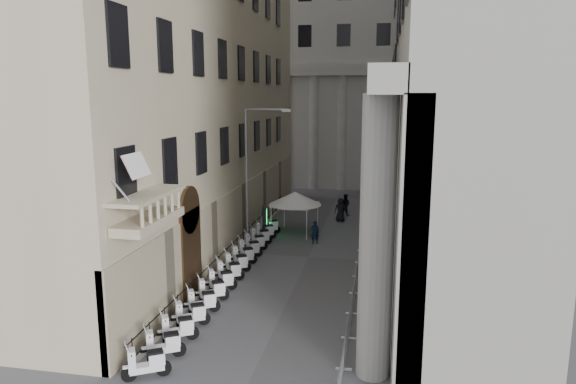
{
  "coord_description": "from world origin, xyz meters",
  "views": [
    {
      "loc": [
        4.38,
        -11.32,
        9.91
      ],
      "look_at": [
        -0.92,
        17.06,
        4.5
      ],
      "focal_mm": 32.0,
      "sensor_mm": 36.0,
      "label": 1
    }
  ],
  "objects_px": {
    "scooter_0": "(148,378)",
    "pedestrian_a": "(315,232)",
    "security_tent": "(293,198)",
    "pedestrian_b": "(345,205)",
    "street_lamp": "(252,166)",
    "info_kiosk": "(265,221)"
  },
  "relations": [
    {
      "from": "security_tent",
      "to": "scooter_0",
      "type": "bearing_deg",
      "value": -94.47
    },
    {
      "from": "scooter_0",
      "to": "street_lamp",
      "type": "xyz_separation_m",
      "value": [
        -0.18,
        15.91,
        5.51
      ]
    },
    {
      "from": "scooter_0",
      "to": "pedestrian_b",
      "type": "xyz_separation_m",
      "value": [
        4.99,
        26.86,
        0.91
      ]
    },
    {
      "from": "security_tent",
      "to": "info_kiosk",
      "type": "relative_size",
      "value": 1.85
    },
    {
      "from": "pedestrian_a",
      "to": "pedestrian_b",
      "type": "bearing_deg",
      "value": -115.46
    },
    {
      "from": "security_tent",
      "to": "street_lamp",
      "type": "relative_size",
      "value": 0.42
    },
    {
      "from": "scooter_0",
      "to": "pedestrian_a",
      "type": "bearing_deg",
      "value": -41.25
    },
    {
      "from": "street_lamp",
      "to": "info_kiosk",
      "type": "height_order",
      "value": "street_lamp"
    },
    {
      "from": "security_tent",
      "to": "street_lamp",
      "type": "height_order",
      "value": "street_lamp"
    },
    {
      "from": "security_tent",
      "to": "pedestrian_a",
      "type": "bearing_deg",
      "value": -53.3
    },
    {
      "from": "scooter_0",
      "to": "pedestrian_b",
      "type": "relative_size",
      "value": 0.82
    },
    {
      "from": "info_kiosk",
      "to": "street_lamp",
      "type": "bearing_deg",
      "value": -100.4
    },
    {
      "from": "pedestrian_b",
      "to": "pedestrian_a",
      "type": "bearing_deg",
      "value": 101.76
    },
    {
      "from": "security_tent",
      "to": "pedestrian_a",
      "type": "relative_size",
      "value": 2.39
    },
    {
      "from": "scooter_0",
      "to": "pedestrian_b",
      "type": "distance_m",
      "value": 27.33
    },
    {
      "from": "street_lamp",
      "to": "pedestrian_b",
      "type": "distance_m",
      "value": 12.96
    },
    {
      "from": "scooter_0",
      "to": "security_tent",
      "type": "height_order",
      "value": "security_tent"
    },
    {
      "from": "security_tent",
      "to": "pedestrian_b",
      "type": "bearing_deg",
      "value": 61.5
    },
    {
      "from": "street_lamp",
      "to": "info_kiosk",
      "type": "bearing_deg",
      "value": 91.73
    },
    {
      "from": "security_tent",
      "to": "pedestrian_b",
      "type": "height_order",
      "value": "security_tent"
    },
    {
      "from": "scooter_0",
      "to": "pedestrian_a",
      "type": "height_order",
      "value": "pedestrian_a"
    },
    {
      "from": "pedestrian_a",
      "to": "pedestrian_b",
      "type": "xyz_separation_m",
      "value": [
        1.39,
        8.9,
        0.12
      ]
    }
  ]
}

